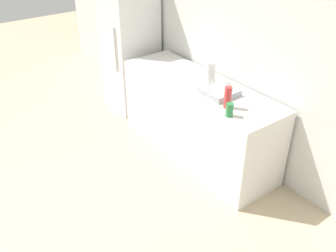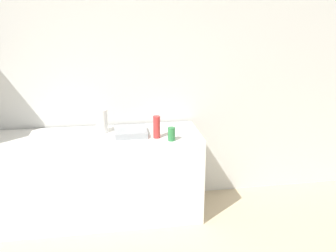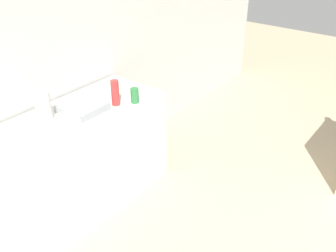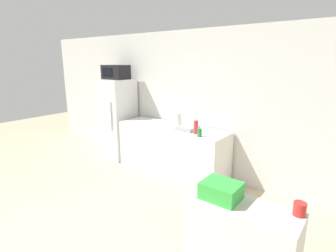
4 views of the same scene
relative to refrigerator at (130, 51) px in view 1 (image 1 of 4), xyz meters
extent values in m
cube|color=silver|center=(1.46, 0.38, 0.45)|extent=(8.00, 0.06, 2.60)
cube|color=silver|center=(0.00, 0.00, 0.00)|extent=(0.61, 0.62, 1.69)
cylinder|color=#B7B7BC|center=(0.17, -0.32, 0.13)|extent=(0.02, 0.02, 0.59)
cube|color=silver|center=(1.48, -0.02, -0.39)|extent=(2.09, 0.67, 0.91)
cube|color=#9EA3A8|center=(1.82, -0.03, 0.10)|extent=(0.32, 0.32, 0.06)
cylinder|color=red|center=(2.07, -0.17, 0.18)|extent=(0.07, 0.07, 0.22)
cylinder|color=#2D7F42|center=(2.20, -0.26, 0.13)|extent=(0.07, 0.07, 0.13)
cylinder|color=white|center=(1.53, 0.08, 0.19)|extent=(0.12, 0.12, 0.24)
camera|label=1|loc=(4.30, -2.52, 1.81)|focal=40.00mm
camera|label=2|loc=(1.63, -3.62, 1.32)|focal=40.00mm
camera|label=3|loc=(0.08, -2.25, 1.51)|focal=40.00mm
camera|label=4|loc=(4.23, -3.67, 1.24)|focal=28.00mm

